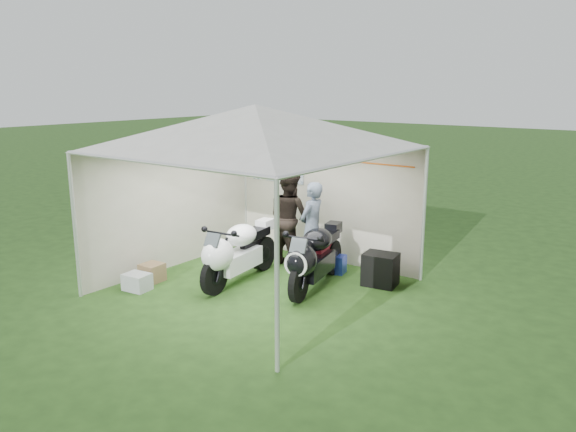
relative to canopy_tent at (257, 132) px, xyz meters
The scene contains 10 objects.
ground 2.58m from the canopy_tent, 89.22° to the right, with size 80.00×80.00×0.00m, color #224116.
canopy_tent is the anchor object (origin of this frame).
motorcycle_white 2.05m from the canopy_tent, 169.67° to the right, with size 0.63×2.08×1.02m.
motorcycle_black 2.20m from the canopy_tent, 31.17° to the left, with size 0.76×2.06×1.03m.
paddock_stand 2.85m from the canopy_tent, 67.69° to the left, with size 0.43×0.27×0.32m, color blue.
person_dark_jacket 2.22m from the canopy_tent, 105.85° to the left, with size 0.85×0.66×1.75m, color black.
person_blue_jacket 2.17m from the canopy_tent, 81.07° to the left, with size 0.59×0.39×1.63m, color slate.
equipment_box 3.08m from the canopy_tent, 40.26° to the left, with size 0.55×0.44×0.55m, color black.
crate_0 3.15m from the canopy_tent, 139.23° to the right, with size 0.41×0.32×0.28m, color #B1B4BA.
crate_1 3.06m from the canopy_tent, 152.12° to the right, with size 0.35×0.35×0.31m, color brown.
Camera 1 is at (5.74, -6.72, 3.28)m, focal length 35.00 mm.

